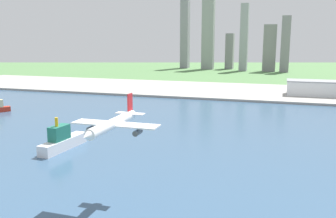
# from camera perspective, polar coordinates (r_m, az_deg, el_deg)

# --- Properties ---
(ground_plane) EXTENTS (2400.00, 2400.00, 0.00)m
(ground_plane) POSITION_cam_1_polar(r_m,az_deg,el_deg) (259.51, 8.97, -3.18)
(ground_plane) COLOR #527C48
(water_bay) EXTENTS (840.00, 360.00, 0.15)m
(water_bay) POSITION_cam_1_polar(r_m,az_deg,el_deg) (202.53, 6.41, -7.13)
(water_bay) COLOR #385675
(water_bay) RESTS_ON ground
(industrial_pier) EXTENTS (840.00, 140.00, 2.50)m
(industrial_pier) POSITION_cam_1_polar(r_m,az_deg,el_deg) (445.01, 12.65, 2.70)
(industrial_pier) COLOR #A39F98
(industrial_pier) RESTS_ON ground
(airplane_landing) EXTENTS (33.08, 38.17, 12.65)m
(airplane_landing) POSITION_cam_1_polar(r_m,az_deg,el_deg) (133.21, -8.66, -2.36)
(airplane_landing) COLOR white
(ferry_boat) EXTENTS (9.92, 36.17, 19.59)m
(ferry_boat) POSITION_cam_1_polar(r_m,az_deg,el_deg) (217.21, -16.27, -4.78)
(ferry_boat) COLOR white
(ferry_boat) RESTS_ON water_bay
(warehouse_main) EXTENTS (66.47, 28.60, 16.17)m
(warehouse_main) POSITION_cam_1_polar(r_m,az_deg,el_deg) (426.44, 22.55, 3.06)
(warehouse_main) COLOR white
(warehouse_main) RESTS_ON industrial_pier
(distant_skyline) EXTENTS (226.40, 70.62, 153.95)m
(distant_skyline) POSITION_cam_1_polar(r_m,az_deg,el_deg) (771.60, 9.44, 10.74)
(distant_skyline) COLOR gray
(distant_skyline) RESTS_ON ground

